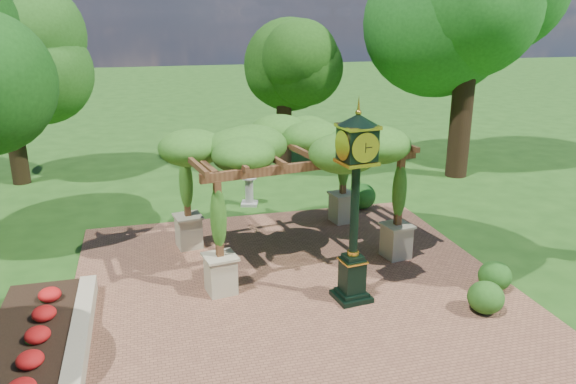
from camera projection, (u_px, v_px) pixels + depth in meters
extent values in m
plane|color=#1E4714|center=(319.00, 333.00, 11.30)|extent=(120.00, 120.00, 0.00)
cube|color=brown|center=(305.00, 308.00, 12.21)|extent=(10.00, 12.00, 0.04)
cube|color=#C6B793|center=(79.00, 343.00, 10.60)|extent=(0.35, 5.00, 0.40)
cube|color=red|center=(28.00, 351.00, 10.39)|extent=(1.50, 5.00, 0.36)
cube|color=black|center=(351.00, 296.00, 12.54)|extent=(0.83, 0.83, 0.11)
cube|color=black|center=(352.00, 276.00, 12.39)|extent=(0.52, 0.52, 0.84)
cube|color=gold|center=(353.00, 260.00, 12.28)|extent=(0.58, 0.58, 0.04)
cylinder|color=black|center=(355.00, 208.00, 11.91)|extent=(0.21, 0.21, 2.14)
cube|color=black|center=(357.00, 144.00, 11.48)|extent=(0.73, 0.73, 0.65)
cylinder|color=beige|center=(365.00, 148.00, 11.18)|extent=(0.56, 0.10, 0.56)
cone|color=black|center=(358.00, 119.00, 11.32)|extent=(0.94, 0.94, 0.23)
sphere|color=gold|center=(358.00, 113.00, 11.28)|extent=(0.13, 0.13, 0.13)
cube|color=#B6AD87|center=(221.00, 275.00, 12.73)|extent=(0.71, 0.71, 0.86)
cube|color=brown|center=(218.00, 219.00, 12.32)|extent=(0.18, 0.18, 1.76)
cube|color=#B6AD87|center=(396.00, 241.00, 14.58)|extent=(0.71, 0.71, 0.86)
cube|color=brown|center=(399.00, 192.00, 14.17)|extent=(0.18, 0.18, 1.76)
cube|color=#B6AD87|center=(189.00, 232.00, 15.22)|extent=(0.71, 0.71, 0.86)
cube|color=brown|center=(186.00, 184.00, 14.80)|extent=(0.18, 0.18, 1.76)
cube|color=#B6AD87|center=(342.00, 208.00, 17.07)|extent=(0.71, 0.71, 0.86)
cube|color=brown|center=(344.00, 165.00, 16.65)|extent=(0.18, 0.18, 1.76)
cube|color=brown|center=(316.00, 165.00, 12.95)|extent=(5.47, 1.04, 0.21)
cube|color=brown|center=(269.00, 141.00, 15.43)|extent=(5.47, 1.04, 0.21)
ellipsoid|color=#2D601B|center=(290.00, 142.00, 14.11)|extent=(6.01, 4.29, 0.95)
cube|color=#9C9C94|center=(250.00, 203.00, 18.76)|extent=(0.66, 0.66, 0.10)
cylinder|color=#9C9C94|center=(249.00, 191.00, 18.63)|extent=(0.34, 0.34, 0.87)
cylinder|color=#9C9C94|center=(249.00, 178.00, 18.49)|extent=(0.62, 0.62, 0.05)
ellipsoid|color=#235117|center=(486.00, 297.00, 11.89)|extent=(0.78, 0.78, 0.69)
ellipsoid|color=#1F4F16|center=(495.00, 276.00, 12.87)|extent=(0.83, 0.83, 0.68)
ellipsoid|color=#205B1A|center=(361.00, 196.00, 18.21)|extent=(0.99, 0.99, 0.84)
cylinder|color=black|center=(17.00, 149.00, 20.76)|extent=(0.64, 0.64, 2.66)
ellipsoid|color=#235017|center=(3.00, 53.00, 19.71)|extent=(3.70, 3.70, 4.21)
cylinder|color=#321E14|center=(284.00, 136.00, 22.84)|extent=(0.61, 0.61, 2.64)
ellipsoid|color=#1B4110|center=(284.00, 50.00, 21.79)|extent=(3.53, 3.53, 4.17)
cylinder|color=black|center=(460.00, 125.00, 21.51)|extent=(0.82, 0.82, 4.03)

